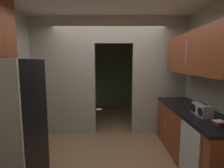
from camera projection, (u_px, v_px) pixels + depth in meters
ground at (107, 162)px, 2.92m from camera, size 20.00×20.00×0.00m
kitchen_overhead_slab at (107, 1)px, 2.95m from camera, size 3.98×6.53×0.06m
kitchen_partition at (107, 74)px, 4.00m from camera, size 3.58×0.12×2.72m
adjoining_room_shell at (109, 72)px, 5.80m from camera, size 3.58×2.61×2.72m
refrigerator at (7, 124)px, 2.33m from camera, size 0.80×0.80×1.74m
lower_cabinet_run at (192, 135)px, 2.94m from camera, size 0.67×2.10×0.90m
dishwasher at (188, 156)px, 2.36m from camera, size 0.02×0.56×0.84m
upper_cabinet_counterside at (197, 53)px, 2.76m from camera, size 0.36×1.89×0.68m
boombox at (202, 110)px, 2.56m from camera, size 0.17×0.34×0.20m
book_stack at (220, 123)px, 2.16m from camera, size 0.14×0.14×0.06m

